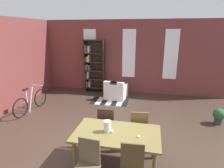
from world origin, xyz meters
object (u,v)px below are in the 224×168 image
Objects in this scene: armchair_white at (116,92)px; potted_plant_by_shelf at (219,115)px; vase_on_table at (107,126)px; bookshelf_tall at (93,66)px; dining_chair_far_left at (107,124)px; dining_chair_near_left at (87,165)px; bicycle_second at (31,102)px; dining_table at (117,137)px; dining_chair_far_right at (139,128)px.

potted_plant_by_shelf is (3.35, -1.50, -0.00)m from armchair_white.
vase_on_table is at bearing -81.73° from armchair_white.
bookshelf_tall is at bearing 153.93° from potted_plant_by_shelf.
dining_chair_far_left is 3.40m from potted_plant_by_shelf.
dining_chair_near_left reaches higher than bicycle_second.
dining_table is 3.91m from bicycle_second.
dining_chair_near_left reaches higher than dining_table.
bookshelf_tall is at bearing 112.64° from dining_table.
potted_plant_by_shelf is (5.93, 0.31, -0.05)m from bicycle_second.
dining_chair_far_right is (0.75, 0.00, 0.00)m from dining_chair_far_left.
bicycle_second is (-3.32, 2.03, -0.34)m from dining_table.
dining_chair_far_right is at bearing 0.03° from dining_chair_far_left.
bicycle_second is (-1.43, -2.51, -0.83)m from bookshelf_tall.
bicycle_second is (-2.95, 1.33, -0.19)m from dining_chair_far_left.
dining_table is at bearing -0.00° from vase_on_table.
dining_chair_far_left is 3.17m from armchair_white.
dining_chair_far_right reaches higher than bicycle_second.
vase_on_table is 0.48× the size of potted_plant_by_shelf.
dining_table is 1.03× the size of bicycle_second.
armchair_white is (-0.74, 3.84, -0.39)m from dining_table.
dining_chair_far_left reaches higher than dining_table.
bookshelf_tall is (-1.52, 3.84, 0.64)m from dining_chair_far_left.
dining_chair_near_left is at bearing -134.26° from potted_plant_by_shelf.
dining_chair_far_right is (0.38, 0.70, -0.15)m from dining_table.
bookshelf_tall is (-1.71, 4.54, 0.28)m from vase_on_table.
dining_chair_far_left is 1.41m from dining_chair_near_left.
vase_on_table reaches higher than potted_plant_by_shelf.
bookshelf_tall is (-1.89, 4.54, 0.49)m from dining_table.
dining_chair_far_left is 0.42× the size of bookshelf_tall.
dining_chair_far_left is (-0.19, 0.70, -0.36)m from vase_on_table.
bookshelf_tall is at bearing 106.23° from dining_chair_near_left.
vase_on_table is at bearing -128.81° from dining_chair_far_right.
potted_plant_by_shelf is at bearing 28.83° from dining_chair_far_left.
potted_plant_by_shelf is (2.60, 2.34, -0.39)m from dining_table.
dining_chair_far_right is (0.57, 0.70, -0.36)m from vase_on_table.
dining_chair_far_right and dining_chair_near_left have the same top height.
vase_on_table is at bearing 75.57° from dining_chair_near_left.
bicycle_second is at bearing 147.09° from vase_on_table.
bookshelf_tall is (-2.28, 3.84, 0.64)m from dining_chair_far_right.
dining_table is 3.52m from potted_plant_by_shelf.
vase_on_table is 0.10× the size of bookshelf_tall.
bicycle_second reaches higher than potted_plant_by_shelf.
dining_chair_near_left is (-0.75, -1.41, 0.00)m from dining_chair_far_right.
armchair_white is at bearing 35.02° from bicycle_second.
dining_table is 7.17× the size of vase_on_table.
armchair_white is at bearing 155.89° from potted_plant_by_shelf.
dining_chair_far_left is 1.00× the size of dining_chair_far_right.
dining_table is at bearing -67.36° from bookshelf_tall.
dining_chair_far_right is 0.42× the size of bookshelf_tall.
dining_chair_far_right is at bearing -59.33° from bookshelf_tall.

